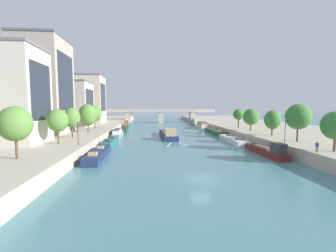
{
  "coord_description": "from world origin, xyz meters",
  "views": [
    {
      "loc": [
        -6.5,
        -27.31,
        9.04
      ],
      "look_at": [
        0.0,
        48.87,
        2.43
      ],
      "focal_mm": 24.19,
      "sensor_mm": 36.0,
      "label": 1
    }
  ],
  "objects_px": {
    "tree_right_distant": "(336,125)",
    "tree_right_nearest": "(251,117)",
    "moored_boat_left_midway": "(125,130)",
    "tree_left_past_mid": "(88,115)",
    "lamppost_right_bank": "(285,129)",
    "moored_boat_left_near": "(127,125)",
    "moored_boat_left_second": "(98,154)",
    "tree_left_by_lamp": "(15,124)",
    "lamppost_left_bank": "(78,131)",
    "moored_boat_right_near": "(195,123)",
    "tree_left_third": "(95,114)",
    "moored_boat_right_upstream": "(267,151)",
    "bridge_far": "(161,114)",
    "person_on_quay": "(317,146)",
    "moored_boat_right_second": "(215,132)",
    "moored_boat_right_midway": "(234,140)",
    "tree_left_second": "(58,121)",
    "tree_right_far": "(239,114)",
    "tree_right_by_lamp": "(298,117)",
    "tree_left_end_of_row": "(72,118)",
    "moored_boat_left_upstream": "(111,142)",
    "barge_midriver": "(168,134)",
    "moored_boat_right_lone": "(202,126)",
    "moored_boat_left_far": "(118,134)"
  },
  "relations": [
    {
      "from": "tree_right_distant",
      "to": "tree_right_nearest",
      "type": "relative_size",
      "value": 0.99
    },
    {
      "from": "moored_boat_left_midway",
      "to": "tree_right_nearest",
      "type": "xyz_separation_m",
      "value": [
        37.62,
        -22.65,
        5.58
      ]
    },
    {
      "from": "tree_left_past_mid",
      "to": "lamppost_right_bank",
      "type": "height_order",
      "value": "tree_left_past_mid"
    },
    {
      "from": "moored_boat_left_near",
      "to": "tree_right_nearest",
      "type": "xyz_separation_m",
      "value": [
        38.01,
        -38.0,
        5.19
      ]
    },
    {
      "from": "moored_boat_left_second",
      "to": "lamppost_right_bank",
      "type": "distance_m",
      "value": 35.27
    },
    {
      "from": "tree_left_by_lamp",
      "to": "lamppost_left_bank",
      "type": "relative_size",
      "value": 1.53
    },
    {
      "from": "moored_boat_left_near",
      "to": "tree_right_nearest",
      "type": "bearing_deg",
      "value": -44.99
    },
    {
      "from": "moored_boat_right_near",
      "to": "tree_left_third",
      "type": "distance_m",
      "value": 52.57
    },
    {
      "from": "moored_boat_left_second",
      "to": "lamppost_left_bank",
      "type": "distance_m",
      "value": 5.69
    },
    {
      "from": "moored_boat_right_upstream",
      "to": "bridge_far",
      "type": "height_order",
      "value": "bridge_far"
    },
    {
      "from": "person_on_quay",
      "to": "moored_boat_left_midway",
      "type": "bearing_deg",
      "value": 122.78
    },
    {
      "from": "moored_boat_right_second",
      "to": "moored_boat_right_near",
      "type": "height_order",
      "value": "moored_boat_right_near"
    },
    {
      "from": "moored_boat_left_near",
      "to": "moored_boat_right_midway",
      "type": "bearing_deg",
      "value": -54.66
    },
    {
      "from": "moored_boat_left_second",
      "to": "tree_left_second",
      "type": "distance_m",
      "value": 9.86
    },
    {
      "from": "bridge_far",
      "to": "tree_left_by_lamp",
      "type": "bearing_deg",
      "value": -104.27
    },
    {
      "from": "tree_left_past_mid",
      "to": "tree_right_far",
      "type": "height_order",
      "value": "tree_left_past_mid"
    },
    {
      "from": "moored_boat_left_midway",
      "to": "tree_right_by_lamp",
      "type": "distance_m",
      "value": 57.32
    },
    {
      "from": "tree_left_second",
      "to": "moored_boat_left_second",
      "type": "bearing_deg",
      "value": -18.3
    },
    {
      "from": "tree_left_third",
      "to": "person_on_quay",
      "type": "relative_size",
      "value": 4.36
    },
    {
      "from": "tree_left_end_of_row",
      "to": "tree_left_third",
      "type": "relative_size",
      "value": 0.93
    },
    {
      "from": "tree_right_distant",
      "to": "bridge_far",
      "type": "xyz_separation_m",
      "value": [
        -21.68,
        92.33,
        -1.4
      ]
    },
    {
      "from": "tree_left_second",
      "to": "tree_right_distant",
      "type": "height_order",
      "value": "tree_left_second"
    },
    {
      "from": "tree_left_by_lamp",
      "to": "moored_boat_right_second",
      "type": "bearing_deg",
      "value": 47.42
    },
    {
      "from": "tree_left_second",
      "to": "tree_right_far",
      "type": "relative_size",
      "value": 1.05
    },
    {
      "from": "moored_boat_right_near",
      "to": "tree_left_third",
      "type": "relative_size",
      "value": 1.99
    },
    {
      "from": "moored_boat_left_second",
      "to": "moored_boat_right_near",
      "type": "distance_m",
      "value": 74.15
    },
    {
      "from": "moored_boat_left_upstream",
      "to": "person_on_quay",
      "type": "height_order",
      "value": "person_on_quay"
    },
    {
      "from": "moored_boat_right_second",
      "to": "tree_left_end_of_row",
      "type": "bearing_deg",
      "value": -150.67
    },
    {
      "from": "moored_boat_right_midway",
      "to": "moored_boat_right_near",
      "type": "xyz_separation_m",
      "value": [
        0.57,
        51.42,
        0.35
      ]
    },
    {
      "from": "moored_boat_right_upstream",
      "to": "moored_boat_right_midway",
      "type": "bearing_deg",
      "value": 90.88
    },
    {
      "from": "barge_midriver",
      "to": "lamppost_right_bank",
      "type": "xyz_separation_m",
      "value": [
        20.46,
        -24.9,
        3.71
      ]
    },
    {
      "from": "tree_right_distant",
      "to": "lamppost_right_bank",
      "type": "bearing_deg",
      "value": 102.72
    },
    {
      "from": "bridge_far",
      "to": "tree_left_second",
      "type": "bearing_deg",
      "value": -105.73
    },
    {
      "from": "barge_midriver",
      "to": "moored_boat_right_lone",
      "type": "height_order",
      "value": "barge_midriver"
    },
    {
      "from": "tree_left_third",
      "to": "lamppost_left_bank",
      "type": "bearing_deg",
      "value": -82.25
    },
    {
      "from": "tree_left_end_of_row",
      "to": "tree_right_distant",
      "type": "relative_size",
      "value": 1.07
    },
    {
      "from": "tree_left_past_mid",
      "to": "tree_right_distant",
      "type": "height_order",
      "value": "tree_left_past_mid"
    },
    {
      "from": "moored_boat_left_midway",
      "to": "tree_right_nearest",
      "type": "height_order",
      "value": "tree_right_nearest"
    },
    {
      "from": "lamppost_right_bank",
      "to": "moored_boat_left_near",
      "type": "bearing_deg",
      "value": 121.2
    },
    {
      "from": "tree_right_by_lamp",
      "to": "person_on_quay",
      "type": "height_order",
      "value": "tree_right_by_lamp"
    },
    {
      "from": "tree_left_end_of_row",
      "to": "tree_left_by_lamp",
      "type": "bearing_deg",
      "value": -90.73
    },
    {
      "from": "bridge_far",
      "to": "moored_boat_left_midway",
      "type": "bearing_deg",
      "value": -111.05
    },
    {
      "from": "moored_boat_right_second",
      "to": "tree_left_second",
      "type": "relative_size",
      "value": 2.59
    },
    {
      "from": "moored_boat_left_midway",
      "to": "tree_left_past_mid",
      "type": "relative_size",
      "value": 1.8
    },
    {
      "from": "moored_boat_right_near",
      "to": "moored_boat_left_second",
      "type": "bearing_deg",
      "value": -114.86
    },
    {
      "from": "tree_left_by_lamp",
      "to": "lamppost_right_bank",
      "type": "distance_m",
      "value": 44.59
    },
    {
      "from": "tree_left_by_lamp",
      "to": "tree_right_distant",
      "type": "distance_m",
      "value": 45.44
    },
    {
      "from": "moored_boat_left_far",
      "to": "tree_right_distant",
      "type": "height_order",
      "value": "tree_right_distant"
    },
    {
      "from": "moored_boat_right_lone",
      "to": "bridge_far",
      "type": "xyz_separation_m",
      "value": [
        -15.4,
        32.19,
        3.65
      ]
    },
    {
      "from": "moored_boat_right_near",
      "to": "lamppost_right_bank",
      "type": "relative_size",
      "value": 3.16
    }
  ]
}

